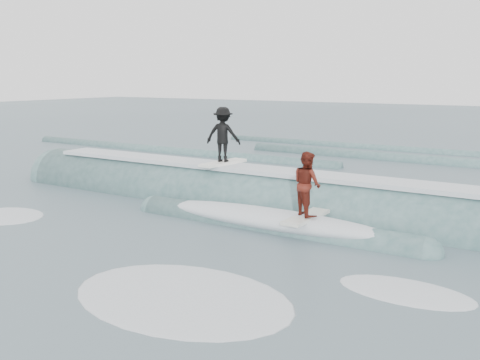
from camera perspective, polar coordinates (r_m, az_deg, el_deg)
The scene contains 6 objects.
ground at distance 14.77m, azimuth -8.24°, elevation -6.71°, with size 160.00×160.00×0.00m, color #425561.
breaking_wave at distance 18.47m, azimuth 1.74°, elevation -2.89°, with size 22.68×4.09×2.62m.
surfer_black at distance 19.00m, azimuth -1.81°, elevation 4.70°, with size 1.39×2.06×2.04m.
surfer_red at distance 15.18m, azimuth 7.15°, elevation -0.71°, with size 1.13×2.02×1.94m.
whitewater at distance 12.64m, azimuth -10.64°, elevation -9.87°, with size 15.20×6.71×0.10m.
far_swells at distance 30.93m, azimuth 9.67°, elevation 2.51°, with size 36.95×8.65×0.80m.
Camera 1 is at (9.11, -10.74, 4.45)m, focal length 40.00 mm.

